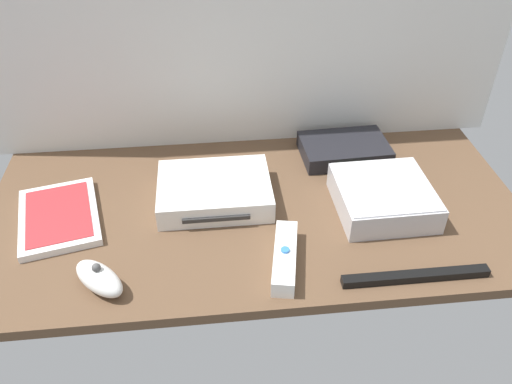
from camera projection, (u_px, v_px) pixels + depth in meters
The scene contains 8 objects.
ground_plane at pixel (256, 213), 97.64cm from camera, with size 100.00×48.00×2.00cm, color brown.
game_console at pixel (215, 191), 97.81cm from camera, with size 21.06×16.57×4.40cm.
mini_computer at pixel (383, 197), 95.65cm from camera, with size 17.30×17.30×5.30cm.
game_case at pixel (59, 216), 94.14cm from camera, with size 17.48×21.55×1.56cm.
network_router at pixel (344, 149), 110.04cm from camera, with size 18.51×12.96×3.40cm.
remote_wand at pixel (285, 257), 84.86cm from camera, with size 6.42×15.22×3.40cm.
remote_nunchuk at pixel (99, 278), 80.52cm from camera, with size 10.19×10.18×5.10cm.
sensor_bar at pixel (416, 276), 82.67cm from camera, with size 24.00×1.80×1.40cm, color black.
Camera 1 is at (-7.94, -74.27, 62.01)cm, focal length 36.45 mm.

